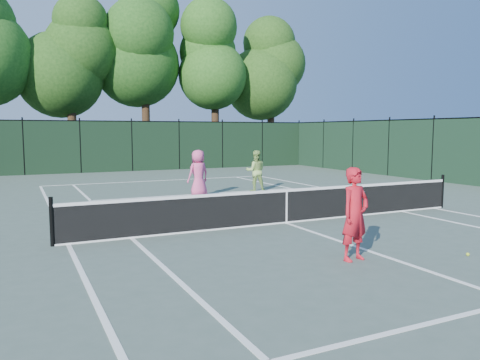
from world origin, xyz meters
name	(u,v)px	position (x,y,z in m)	size (l,w,h in m)	color
ground	(286,223)	(0.00, 0.00, 0.00)	(90.00, 90.00, 0.00)	#49584E
sideline_doubles_left	(68,244)	(-5.49, 0.00, 0.00)	(0.10, 23.77, 0.01)	white
sideline_doubles_right	(434,208)	(5.49, 0.00, 0.00)	(0.10, 23.77, 0.01)	white
sideline_singles_left	(132,238)	(-4.12, 0.00, 0.00)	(0.10, 23.77, 0.01)	white
sideline_singles_right	(402,211)	(4.12, 0.00, 0.00)	(0.10, 23.77, 0.01)	white
baseline_far	(161,181)	(0.00, 11.88, 0.00)	(10.97, 0.10, 0.01)	white
service_line_far	(200,194)	(0.00, 6.40, 0.00)	(8.23, 0.10, 0.01)	white
center_service_line	(286,223)	(0.00, 0.00, 0.00)	(0.10, 12.80, 0.01)	white
tennis_net	(286,205)	(0.00, 0.00, 0.48)	(11.69, 0.09, 1.06)	black
fence_far	(132,147)	(0.00, 18.00, 1.50)	(24.00, 0.05, 3.00)	black
tree_2	(69,48)	(-3.00, 21.80, 7.73)	(6.00, 6.00, 12.40)	black
tree_3	(144,36)	(2.00, 22.30, 9.01)	(7.00, 7.00, 14.45)	black
tree_4	(215,52)	(7.00, 21.60, 8.14)	(6.20, 6.20, 12.97)	black
tree_5	(271,63)	(12.00, 22.10, 7.71)	(5.80, 5.80, 12.23)	black
coach	(355,214)	(-0.71, -3.63, 0.89)	(0.89, 0.74, 1.77)	red
player_pink	(198,174)	(-0.37, 5.61, 0.88)	(0.97, 0.76, 1.76)	#DE4E88
player_green	(256,171)	(2.34, 6.23, 0.83)	(0.98, 0.87, 1.66)	#98C160
loose_ball_midcourt	(468,254)	(1.49, -4.38, 0.03)	(0.07, 0.07, 0.07)	#AFCF2A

